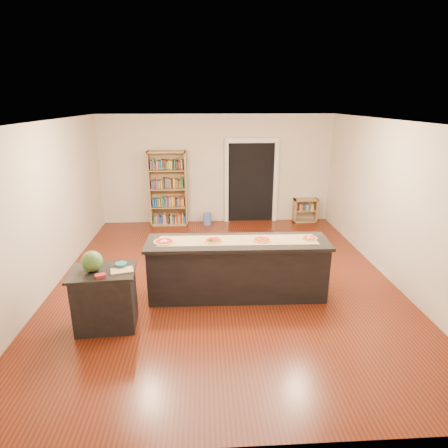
{
  "coord_description": "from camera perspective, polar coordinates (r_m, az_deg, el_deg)",
  "views": [
    {
      "loc": [
        -0.37,
        -6.18,
        3.12
      ],
      "look_at": [
        0.0,
        0.2,
        1.0
      ],
      "focal_mm": 30.0,
      "sensor_mm": 36.0,
      "label": 1
    }
  ],
  "objects": [
    {
      "name": "kraft_paper",
      "position": [
        6.04,
        2.08,
        -2.47
      ],
      "size": [
        2.56,
        0.51,
        0.0
      ],
      "primitive_type": "cube",
      "rotation": [
        0.0,
        0.0,
        -0.02
      ],
      "color": "#957B4D",
      "rests_on": "kitchen_island"
    },
    {
      "name": "low_shelf",
      "position": [
        10.27,
        12.26,
        2.07
      ],
      "size": [
        0.63,
        0.27,
        0.63
      ],
      "primitive_type": "cube",
      "color": "#A07E4D",
      "rests_on": "ground"
    },
    {
      "name": "kitchen_island",
      "position": [
        6.21,
        2.05,
        -6.75
      ],
      "size": [
        2.94,
        0.8,
        0.97
      ],
      "rotation": [
        0.0,
        0.0,
        -0.02
      ],
      "color": "black",
      "rests_on": "ground"
    },
    {
      "name": "room",
      "position": [
        6.43,
        0.1,
        2.83
      ],
      "size": [
        6.0,
        7.0,
        2.8
      ],
      "color": "beige",
      "rests_on": "ground"
    },
    {
      "name": "package_red",
      "position": [
        5.26,
        -18.34,
        -7.52
      ],
      "size": [
        0.16,
        0.14,
        0.05
      ],
      "primitive_type": "cube",
      "rotation": [
        0.0,
        0.0,
        0.4
      ],
      "color": "maroon",
      "rests_on": "side_counter"
    },
    {
      "name": "cutting_board",
      "position": [
        5.37,
        -15.3,
        -6.86
      ],
      "size": [
        0.34,
        0.27,
        0.02
      ],
      "primitive_type": "cube",
      "rotation": [
        0.0,
        0.0,
        0.25
      ],
      "color": "tan",
      "rests_on": "side_counter"
    },
    {
      "name": "doorway",
      "position": [
        9.91,
        4.15,
        7.14
      ],
      "size": [
        1.4,
        0.09,
        2.21
      ],
      "color": "black",
      "rests_on": "room"
    },
    {
      "name": "watermelon",
      "position": [
        5.45,
        -19.46,
        -5.36
      ],
      "size": [
        0.29,
        0.29,
        0.29
      ],
      "primitive_type": "sphere",
      "color": "#144214",
      "rests_on": "side_counter"
    },
    {
      "name": "pizza_d",
      "position": [
        6.25,
        12.87,
        -2.11
      ],
      "size": [
        0.27,
        0.27,
        0.02
      ],
      "color": "#B88A47",
      "rests_on": "kitchen_island"
    },
    {
      "name": "pizza_b",
      "position": [
        6.0,
        -1.64,
        -2.5
      ],
      "size": [
        0.3,
        0.3,
        0.02
      ],
      "color": "#B88A47",
      "rests_on": "kitchen_island"
    },
    {
      "name": "package_teal",
      "position": [
        5.49,
        -15.42,
        -6.07
      ],
      "size": [
        0.17,
        0.17,
        0.06
      ],
      "primitive_type": "cylinder",
      "color": "#195966",
      "rests_on": "side_counter"
    },
    {
      "name": "pizza_a",
      "position": [
        6.03,
        -9.1,
        -2.64
      ],
      "size": [
        0.33,
        0.33,
        0.02
      ],
      "color": "#B88A47",
      "rests_on": "kitchen_island"
    },
    {
      "name": "pizza_c",
      "position": [
        6.06,
        5.79,
        -2.39
      ],
      "size": [
        0.3,
        0.3,
        0.02
      ],
      "color": "#B88A47",
      "rests_on": "kitchen_island"
    },
    {
      "name": "bookshelf",
      "position": [
        9.74,
        -8.52,
        5.34
      ],
      "size": [
        0.96,
        0.34,
        1.92
      ],
      "primitive_type": "cube",
      "color": "#A07E4D",
      "rests_on": "ground"
    },
    {
      "name": "waste_bin",
      "position": [
        9.83,
        -2.55,
        0.79
      ],
      "size": [
        0.22,
        0.22,
        0.31
      ],
      "primitive_type": "cylinder",
      "color": "#4F69B1",
      "rests_on": "ground"
    },
    {
      "name": "side_counter",
      "position": [
        5.66,
        -17.64,
        -10.77
      ],
      "size": [
        0.89,
        0.65,
        0.88
      ],
      "rotation": [
        0.0,
        0.0,
        0.07
      ],
      "color": "black",
      "rests_on": "ground"
    }
  ]
}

